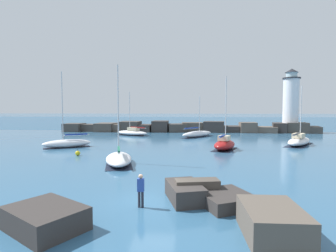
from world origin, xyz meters
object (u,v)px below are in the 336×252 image
at_px(lighthouse, 291,105).
at_px(sailboat_moored_3, 299,141).
at_px(sailboat_moored_2, 197,134).
at_px(sailboat_moored_5, 119,158).
at_px(sailboat_moored_4, 224,144).
at_px(sailboat_moored_0, 67,143).
at_px(person_on_rocks, 141,189).
at_px(sailboat_moored_1, 132,132).
at_px(mooring_buoy_orange_near, 78,153).

distance_m(lighthouse, sailboat_moored_3, 23.95).
relative_size(sailboat_moored_2, sailboat_moored_5, 0.81).
relative_size(lighthouse, sailboat_moored_4, 1.51).
height_order(lighthouse, sailboat_moored_0, lighthouse).
height_order(sailboat_moored_5, person_on_rocks, sailboat_moored_5).
xyz_separation_m(sailboat_moored_1, sailboat_moored_5, (4.71, -27.22, -0.09)).
bearing_deg(mooring_buoy_orange_near, lighthouse, 43.11).
height_order(lighthouse, mooring_buoy_orange_near, lighthouse).
relative_size(sailboat_moored_3, mooring_buoy_orange_near, 11.51).
height_order(sailboat_moored_3, person_on_rocks, sailboat_moored_3).
bearing_deg(sailboat_moored_2, mooring_buoy_orange_near, -123.76).
bearing_deg(sailboat_moored_1, sailboat_moored_0, -107.04).
bearing_deg(mooring_buoy_orange_near, person_on_rocks, -56.03).
bearing_deg(sailboat_moored_4, sailboat_moored_0, 179.28).
height_order(sailboat_moored_1, person_on_rocks, sailboat_moored_1).
bearing_deg(sailboat_moored_0, sailboat_moored_4, -0.72).
distance_m(lighthouse, sailboat_moored_2, 25.41).
height_order(lighthouse, sailboat_moored_2, lighthouse).
bearing_deg(sailboat_moored_0, sailboat_moored_2, 39.51).
relative_size(sailboat_moored_3, sailboat_moored_4, 0.91).
distance_m(sailboat_moored_0, person_on_rocks, 25.34).
bearing_deg(person_on_rocks, sailboat_moored_1, 103.15).
relative_size(sailboat_moored_4, mooring_buoy_orange_near, 12.66).
xyz_separation_m(sailboat_moored_0, mooring_buoy_orange_near, (4.16, -6.06, -0.33)).
xyz_separation_m(sailboat_moored_4, mooring_buoy_orange_near, (-17.20, -5.79, -0.44)).
bearing_deg(sailboat_moored_4, mooring_buoy_orange_near, -161.40).
distance_m(lighthouse, mooring_buoy_orange_near, 49.22).
bearing_deg(sailboat_moored_2, sailboat_moored_0, -140.49).
bearing_deg(sailboat_moored_1, sailboat_moored_3, -23.73).
distance_m(lighthouse, sailboat_moored_1, 36.43).
relative_size(sailboat_moored_0, sailboat_moored_4, 1.08).
height_order(sailboat_moored_1, sailboat_moored_5, sailboat_moored_5).
xyz_separation_m(sailboat_moored_2, sailboat_moored_4, (3.07, -15.36, 0.12)).
distance_m(sailboat_moored_5, person_on_rocks, 11.80).
bearing_deg(sailboat_moored_2, sailboat_moored_4, -78.71).
bearing_deg(sailboat_moored_4, sailboat_moored_1, 132.55).
height_order(sailboat_moored_3, sailboat_moored_5, sailboat_moored_5).
bearing_deg(sailboat_moored_3, sailboat_moored_4, -154.96).
xyz_separation_m(sailboat_moored_2, sailboat_moored_5, (-8.30, -25.07, -0.09)).
bearing_deg(person_on_rocks, lighthouse, 62.06).
bearing_deg(sailboat_moored_0, lighthouse, 34.45).
relative_size(lighthouse, person_on_rocks, 7.98).
height_order(sailboat_moored_0, mooring_buoy_orange_near, sailboat_moored_0).
height_order(lighthouse, person_on_rocks, lighthouse).
distance_m(lighthouse, sailboat_moored_4, 33.66).
xyz_separation_m(sailboat_moored_0, sailboat_moored_5, (10.00, -9.97, -0.10)).
xyz_separation_m(sailboat_moored_1, person_on_rocks, (8.93, -38.23, 0.43)).
bearing_deg(sailboat_moored_0, sailboat_moored_5, -44.93).
bearing_deg(mooring_buoy_orange_near, sailboat_moored_2, 56.24).
height_order(lighthouse, sailboat_moored_1, lighthouse).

